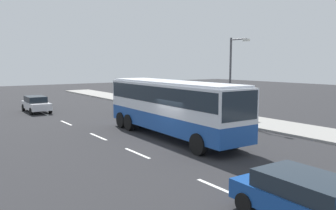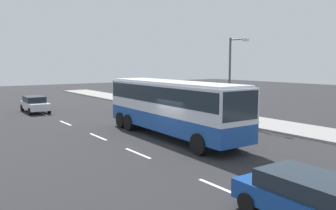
{
  "view_description": "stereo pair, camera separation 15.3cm",
  "coord_description": "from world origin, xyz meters",
  "px_view_note": "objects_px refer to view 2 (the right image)",
  "views": [
    {
      "loc": [
        14.95,
        -11.23,
        4.49
      ],
      "look_at": [
        -1.81,
        0.62,
        1.99
      ],
      "focal_mm": 36.14,
      "sensor_mm": 36.0,
      "label": 1
    },
    {
      "loc": [
        14.86,
        -11.36,
        4.49
      ],
      "look_at": [
        -1.81,
        0.62,
        1.99
      ],
      "focal_mm": 36.14,
      "sensor_mm": 36.0,
      "label": 2
    }
  ],
  "objects_px": {
    "car_blue_saloon": "(316,200)",
    "street_lamp": "(232,73)",
    "car_black_sedan": "(139,106)",
    "car_silver_hatch": "(35,104)",
    "coach_bus": "(171,103)",
    "pedestrian_near_curb": "(249,107)"
  },
  "relations": [
    {
      "from": "pedestrian_near_curb",
      "to": "street_lamp",
      "type": "distance_m",
      "value": 3.04
    },
    {
      "from": "coach_bus",
      "to": "pedestrian_near_curb",
      "type": "distance_m",
      "value": 8.34
    },
    {
      "from": "car_black_sedan",
      "to": "coach_bus",
      "type": "bearing_deg",
      "value": -18.61
    },
    {
      "from": "car_blue_saloon",
      "to": "street_lamp",
      "type": "xyz_separation_m",
      "value": [
        -13.27,
        10.5,
        3.05
      ]
    },
    {
      "from": "car_blue_saloon",
      "to": "coach_bus",
      "type": "bearing_deg",
      "value": 164.58
    },
    {
      "from": "car_silver_hatch",
      "to": "pedestrian_near_curb",
      "type": "distance_m",
      "value": 19.48
    },
    {
      "from": "car_blue_saloon",
      "to": "pedestrian_near_curb",
      "type": "height_order",
      "value": "pedestrian_near_curb"
    },
    {
      "from": "car_blue_saloon",
      "to": "street_lamp",
      "type": "bearing_deg",
      "value": 143.5
    },
    {
      "from": "car_silver_hatch",
      "to": "street_lamp",
      "type": "relative_size",
      "value": 0.71
    },
    {
      "from": "car_black_sedan",
      "to": "street_lamp",
      "type": "bearing_deg",
      "value": 26.1
    },
    {
      "from": "car_blue_saloon",
      "to": "pedestrian_near_curb",
      "type": "relative_size",
      "value": 2.77
    },
    {
      "from": "coach_bus",
      "to": "street_lamp",
      "type": "height_order",
      "value": "street_lamp"
    },
    {
      "from": "car_black_sedan",
      "to": "car_silver_hatch",
      "type": "height_order",
      "value": "car_silver_hatch"
    },
    {
      "from": "coach_bus",
      "to": "car_silver_hatch",
      "type": "xyz_separation_m",
      "value": [
        -16.21,
        -3.94,
        -1.35
      ]
    },
    {
      "from": "car_black_sedan",
      "to": "car_blue_saloon",
      "type": "height_order",
      "value": "car_blue_saloon"
    },
    {
      "from": "car_black_sedan",
      "to": "car_blue_saloon",
      "type": "bearing_deg",
      "value": -17.66
    },
    {
      "from": "coach_bus",
      "to": "car_black_sedan",
      "type": "relative_size",
      "value": 2.68
    },
    {
      "from": "street_lamp",
      "to": "car_blue_saloon",
      "type": "bearing_deg",
      "value": -38.37
    },
    {
      "from": "car_silver_hatch",
      "to": "pedestrian_near_curb",
      "type": "xyz_separation_m",
      "value": [
        15.21,
        12.16,
        0.38
      ]
    },
    {
      "from": "car_black_sedan",
      "to": "car_silver_hatch",
      "type": "relative_size",
      "value": 0.97
    },
    {
      "from": "car_blue_saloon",
      "to": "street_lamp",
      "type": "relative_size",
      "value": 0.77
    },
    {
      "from": "pedestrian_near_curb",
      "to": "street_lamp",
      "type": "bearing_deg",
      "value": 93.67
    }
  ]
}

